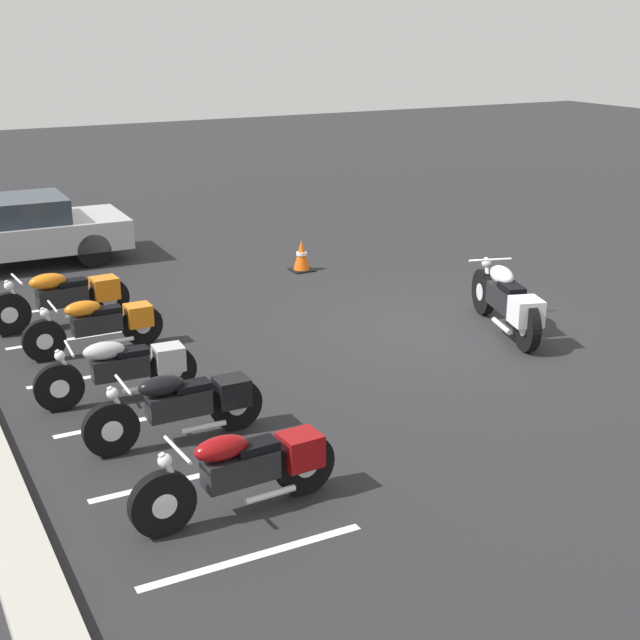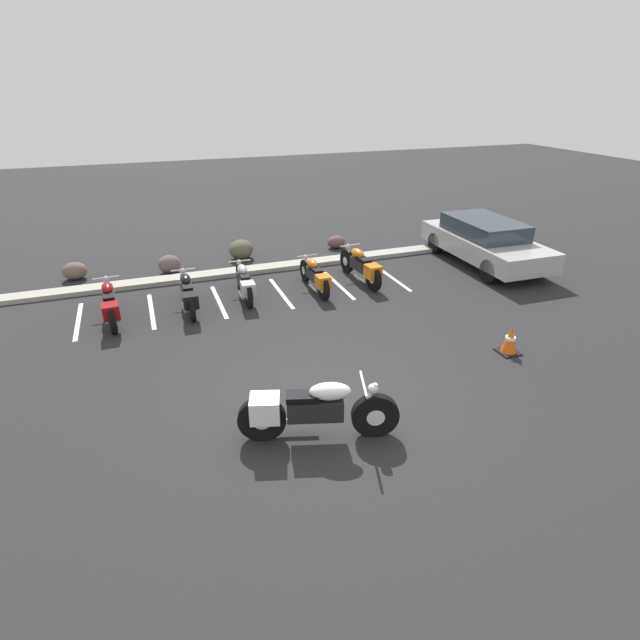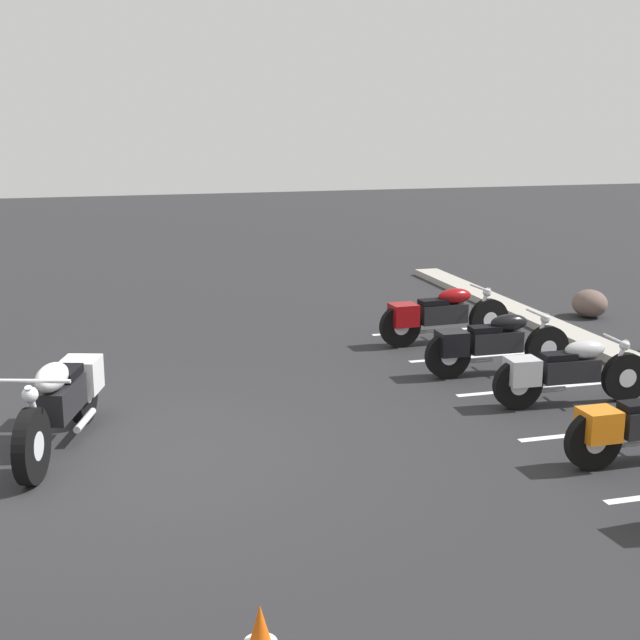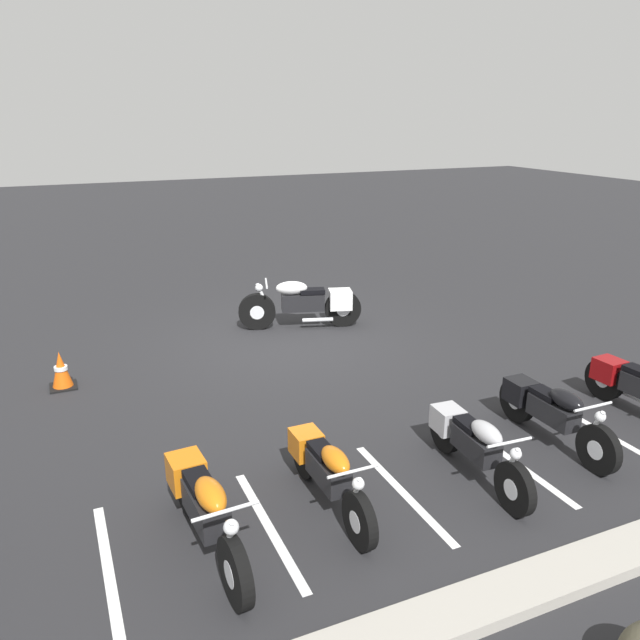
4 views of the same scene
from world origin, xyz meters
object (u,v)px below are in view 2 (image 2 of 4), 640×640
object	(u,v)px
traffic_cone	(510,340)
landscape_rock_3	(241,249)
landscape_rock_0	(75,271)
landscape_rock_1	(169,264)
landscape_rock_2	(336,242)
parked_bike_2	(244,282)
parked_bike_3	(315,276)
car_silver	(485,241)
parked_bike_4	(362,266)
parked_bike_1	(188,293)
motorcycle_white_featured	(310,410)
parked_bike_0	(110,303)

from	to	relation	value
traffic_cone	landscape_rock_3	bearing A→B (deg)	116.27
landscape_rock_0	landscape_rock_1	world-z (taller)	landscape_rock_1
landscape_rock_2	traffic_cone	size ratio (longest dim) A/B	1.00
landscape_rock_2	parked_bike_2	bearing A→B (deg)	-140.23
parked_bike_3	landscape_rock_1	size ratio (longest dim) A/B	3.20
car_silver	landscape_rock_1	distance (m)	9.12
parked_bike_2	traffic_cone	xyz separation A→B (m)	(4.32, -4.56, -0.14)
traffic_cone	parked_bike_4	bearing A→B (deg)	104.11
landscape_rock_0	landscape_rock_1	distance (m)	2.50
parked_bike_1	motorcycle_white_featured	bearing A→B (deg)	-167.64
parked_bike_3	landscape_rock_1	bearing A→B (deg)	51.05
motorcycle_white_featured	landscape_rock_1	bearing A→B (deg)	116.38
parked_bike_4	parked_bike_0	bearing A→B (deg)	88.75
parked_bike_0	parked_bike_4	world-z (taller)	parked_bike_4
parked_bike_0	parked_bike_1	size ratio (longest dim) A/B	1.03
parked_bike_1	parked_bike_2	distance (m)	1.42
parked_bike_1	landscape_rock_2	bearing A→B (deg)	-56.50
motorcycle_white_featured	car_silver	size ratio (longest dim) A/B	0.54
parked_bike_1	landscape_rock_1	bearing A→B (deg)	4.38
parked_bike_2	car_silver	world-z (taller)	car_silver
motorcycle_white_featured	parked_bike_0	size ratio (longest dim) A/B	1.12
landscape_rock_0	landscape_rock_2	xyz separation A→B (m)	(7.75, 0.16, -0.04)
parked_bike_4	landscape_rock_2	distance (m)	3.11
parked_bike_1	parked_bike_0	bearing A→B (deg)	90.90
motorcycle_white_featured	traffic_cone	distance (m)	4.70
motorcycle_white_featured	parked_bike_4	bearing A→B (deg)	75.91
parked_bike_1	landscape_rock_2	size ratio (longest dim) A/B	3.46
parked_bike_1	landscape_rock_3	bearing A→B (deg)	-30.31
parked_bike_3	traffic_cone	distance (m)	5.07
parked_bike_0	parked_bike_1	bearing A→B (deg)	-92.58
parked_bike_0	landscape_rock_0	xyz separation A→B (m)	(-0.97, 3.17, -0.20)
landscape_rock_2	parked_bike_1	bearing A→B (deg)	-146.80
parked_bike_2	landscape_rock_1	xyz separation A→B (m)	(-1.60, 2.52, -0.16)
parked_bike_4	car_silver	xyz separation A→B (m)	(4.04, 0.19, 0.23)
parked_bike_3	parked_bike_4	bearing A→B (deg)	-83.67
parked_bike_0	landscape_rock_1	size ratio (longest dim) A/B	3.42
car_silver	traffic_cone	xyz separation A→B (m)	(-2.89, -4.75, -0.40)
parked_bike_4	landscape_rock_1	bearing A→B (deg)	58.34
landscape_rock_2	traffic_cone	distance (m)	7.65
parked_bike_1	landscape_rock_0	world-z (taller)	parked_bike_1
parked_bike_3	traffic_cone	world-z (taller)	parked_bike_3
parked_bike_0	parked_bike_3	bearing A→B (deg)	-91.89
landscape_rock_0	landscape_rock_3	bearing A→B (deg)	1.97
parked_bike_1	landscape_rock_2	distance (m)	6.07
landscape_rock_3	traffic_cone	size ratio (longest dim) A/B	1.39
parked_bike_4	landscape_rock_0	xyz separation A→B (m)	(-7.24, 2.90, -0.22)
parked_bike_4	landscape_rock_3	world-z (taller)	parked_bike_4
parked_bike_2	parked_bike_3	size ratio (longest dim) A/B	1.01
parked_bike_4	landscape_rock_1	world-z (taller)	parked_bike_4
traffic_cone	landscape_rock_0	bearing A→B (deg)	138.37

